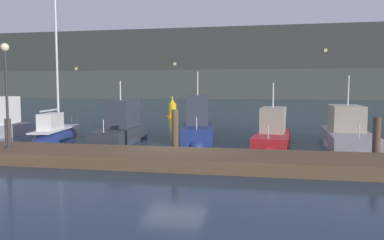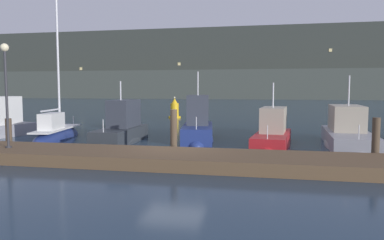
{
  "view_description": "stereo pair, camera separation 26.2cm",
  "coord_description": "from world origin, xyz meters",
  "px_view_note": "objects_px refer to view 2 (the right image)",
  "views": [
    {
      "loc": [
        3.55,
        -14.78,
        2.81
      ],
      "look_at": [
        0.0,
        3.87,
        1.2
      ],
      "focal_mm": 35.0,
      "sensor_mm": 36.0,
      "label": 1
    },
    {
      "loc": [
        3.81,
        -14.73,
        2.81
      ],
      "look_at": [
        0.0,
        3.87,
        1.2
      ],
      "focal_mm": 35.0,
      "sensor_mm": 36.0,
      "label": 2
    }
  ],
  "objects_px": {
    "sailboat_berth_3": "(57,136)",
    "channel_buoy": "(175,110)",
    "motorboat_berth_5": "(198,132)",
    "motorboat_berth_6": "(272,139)",
    "motorboat_berth_4": "(121,135)",
    "motorboat_berth_7": "(347,139)",
    "dock_lamppost": "(6,79)"
  },
  "relations": [
    {
      "from": "sailboat_berth_3",
      "to": "channel_buoy",
      "type": "xyz_separation_m",
      "value": [
        2.69,
        15.91,
        0.58
      ]
    },
    {
      "from": "motorboat_berth_6",
      "to": "sailboat_berth_3",
      "type": "bearing_deg",
      "value": -178.9
    },
    {
      "from": "motorboat_berth_5",
      "to": "channel_buoy",
      "type": "height_order",
      "value": "motorboat_berth_5"
    },
    {
      "from": "motorboat_berth_5",
      "to": "motorboat_berth_7",
      "type": "xyz_separation_m",
      "value": [
        7.54,
        -0.53,
        -0.1
      ]
    },
    {
      "from": "motorboat_berth_5",
      "to": "motorboat_berth_6",
      "type": "height_order",
      "value": "motorboat_berth_5"
    },
    {
      "from": "dock_lamppost",
      "to": "motorboat_berth_4",
      "type": "bearing_deg",
      "value": 63.7
    },
    {
      "from": "motorboat_berth_4",
      "to": "dock_lamppost",
      "type": "height_order",
      "value": "dock_lamppost"
    },
    {
      "from": "motorboat_berth_5",
      "to": "channel_buoy",
      "type": "distance_m",
      "value": 15.52
    },
    {
      "from": "sailboat_berth_3",
      "to": "motorboat_berth_6",
      "type": "xyz_separation_m",
      "value": [
        11.66,
        0.22,
        0.12
      ]
    },
    {
      "from": "motorboat_berth_7",
      "to": "dock_lamppost",
      "type": "bearing_deg",
      "value": -155.74
    },
    {
      "from": "sailboat_berth_3",
      "to": "channel_buoy",
      "type": "distance_m",
      "value": 16.15
    },
    {
      "from": "motorboat_berth_5",
      "to": "motorboat_berth_6",
      "type": "relative_size",
      "value": 0.96
    },
    {
      "from": "motorboat_berth_5",
      "to": "motorboat_berth_4",
      "type": "bearing_deg",
      "value": -158.0
    },
    {
      "from": "motorboat_berth_7",
      "to": "channel_buoy",
      "type": "xyz_separation_m",
      "value": [
        -12.56,
        15.21,
        0.43
      ]
    },
    {
      "from": "sailboat_berth_3",
      "to": "motorboat_berth_5",
      "type": "bearing_deg",
      "value": 9.09
    },
    {
      "from": "motorboat_berth_7",
      "to": "sailboat_berth_3",
      "type": "bearing_deg",
      "value": -177.36
    },
    {
      "from": "channel_buoy",
      "to": "dock_lamppost",
      "type": "distance_m",
      "value": 21.67
    },
    {
      "from": "motorboat_berth_7",
      "to": "channel_buoy",
      "type": "bearing_deg",
      "value": 129.54
    },
    {
      "from": "channel_buoy",
      "to": "motorboat_berth_6",
      "type": "bearing_deg",
      "value": -60.24
    },
    {
      "from": "motorboat_berth_7",
      "to": "dock_lamppost",
      "type": "relative_size",
      "value": 1.67
    },
    {
      "from": "motorboat_berth_7",
      "to": "channel_buoy",
      "type": "height_order",
      "value": "motorboat_berth_7"
    },
    {
      "from": "motorboat_berth_7",
      "to": "channel_buoy",
      "type": "relative_size",
      "value": 3.39
    },
    {
      "from": "motorboat_berth_4",
      "to": "dock_lamppost",
      "type": "xyz_separation_m",
      "value": [
        -2.61,
        -5.28,
        2.8
      ]
    },
    {
      "from": "motorboat_berth_5",
      "to": "motorboat_berth_7",
      "type": "height_order",
      "value": "motorboat_berth_5"
    },
    {
      "from": "motorboat_berth_7",
      "to": "dock_lamppost",
      "type": "distance_m",
      "value": 15.55
    },
    {
      "from": "motorboat_berth_6",
      "to": "motorboat_berth_7",
      "type": "height_order",
      "value": "motorboat_berth_7"
    },
    {
      "from": "motorboat_berth_4",
      "to": "motorboat_berth_7",
      "type": "relative_size",
      "value": 0.72
    },
    {
      "from": "motorboat_berth_6",
      "to": "channel_buoy",
      "type": "relative_size",
      "value": 2.73
    },
    {
      "from": "sailboat_berth_3",
      "to": "channel_buoy",
      "type": "height_order",
      "value": "sailboat_berth_3"
    },
    {
      "from": "motorboat_berth_6",
      "to": "motorboat_berth_7",
      "type": "distance_m",
      "value": 3.62
    },
    {
      "from": "motorboat_berth_6",
      "to": "dock_lamppost",
      "type": "xyz_separation_m",
      "value": [
        -10.35,
        -5.8,
        2.89
      ]
    },
    {
      "from": "sailboat_berth_3",
      "to": "motorboat_berth_5",
      "type": "relative_size",
      "value": 1.59
    }
  ]
}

